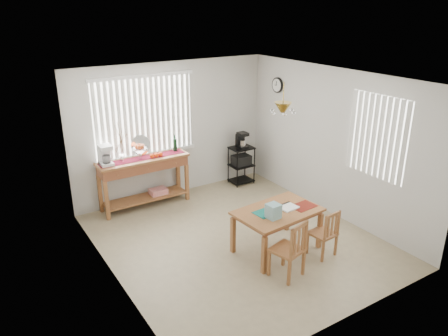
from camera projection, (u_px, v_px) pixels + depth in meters
ground at (237, 240)px, 7.06m from camera, size 4.00×4.50×0.01m
room_shell at (238, 140)px, 6.47m from camera, size 4.20×4.70×2.70m
sideboard at (144, 170)px, 8.01m from camera, size 1.68×0.47×0.95m
sideboard_items at (128, 153)px, 7.75m from camera, size 1.60×0.40×0.72m
wire_cart at (241, 162)px, 9.12m from camera, size 0.47×0.37×0.79m
cart_items at (241, 140)px, 8.96m from camera, size 0.19×0.22×0.33m
dining_table at (278, 215)px, 6.58m from camera, size 1.33×0.91×0.68m
table_items at (277, 210)px, 6.37m from camera, size 1.00×0.43×0.22m
chair_left at (289, 250)px, 5.98m from camera, size 0.48×0.48×0.86m
chair_right at (324, 234)px, 6.51m from camera, size 0.38×0.38×0.76m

